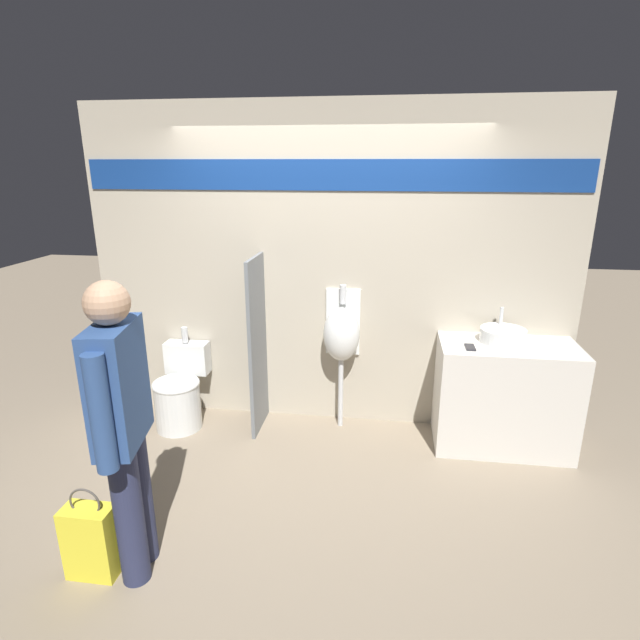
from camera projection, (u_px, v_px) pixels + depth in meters
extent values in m
plane|color=gray|center=(317.00, 450.00, 4.03)|extent=(16.00, 16.00, 0.00)
cube|color=#B2A893|center=(327.00, 271.00, 4.20)|extent=(4.09, 0.06, 2.70)
cube|color=navy|center=(327.00, 175.00, 3.93)|extent=(4.01, 0.01, 0.24)
cube|color=silver|center=(504.00, 396.00, 3.99)|extent=(1.06, 0.55, 0.87)
cylinder|color=silver|center=(503.00, 336.00, 3.90)|extent=(0.35, 0.35, 0.11)
cylinder|color=silver|center=(501.00, 316.00, 3.97)|extent=(0.03, 0.03, 0.14)
cube|color=#232328|center=(470.00, 347.00, 3.79)|extent=(0.07, 0.14, 0.01)
cube|color=slate|center=(258.00, 345.00, 4.19)|extent=(0.03, 0.48, 1.50)
cylinder|color=silver|center=(341.00, 392.00, 4.32)|extent=(0.04, 0.04, 0.64)
ellipsoid|color=silver|center=(341.00, 334.00, 4.16)|extent=(0.30, 0.26, 0.46)
cube|color=silver|center=(343.00, 322.00, 4.27)|extent=(0.29, 0.02, 0.58)
cylinder|color=silver|center=(343.00, 294.00, 4.15)|extent=(0.06, 0.06, 0.16)
cylinder|color=silver|center=(178.00, 406.00, 4.32)|extent=(0.39, 0.39, 0.40)
torus|color=silver|center=(176.00, 384.00, 4.26)|extent=(0.40, 0.40, 0.04)
cube|color=silver|center=(188.00, 357.00, 4.49)|extent=(0.39, 0.16, 0.28)
cylinder|color=silver|center=(185.00, 335.00, 4.40)|extent=(0.06, 0.06, 0.14)
cylinder|color=#282D4C|center=(129.00, 516.00, 2.67)|extent=(0.15, 0.15, 0.82)
cylinder|color=#282D4C|center=(138.00, 497.00, 2.82)|extent=(0.15, 0.15, 0.82)
cube|color=#2D4C84|center=(118.00, 385.00, 2.53)|extent=(0.26, 0.45, 0.65)
cylinder|color=#2D4C84|center=(101.00, 414.00, 2.30)|extent=(0.10, 0.10, 0.59)
cylinder|color=#2D4C84|center=(134.00, 372.00, 2.77)|extent=(0.10, 0.10, 0.59)
sphere|color=tan|center=(107.00, 303.00, 2.40)|extent=(0.22, 0.22, 0.22)
cube|color=yellow|center=(91.00, 542.00, 2.76)|extent=(0.28, 0.15, 0.43)
torus|color=#4C4742|center=(85.00, 503.00, 2.68)|extent=(0.18, 0.01, 0.18)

